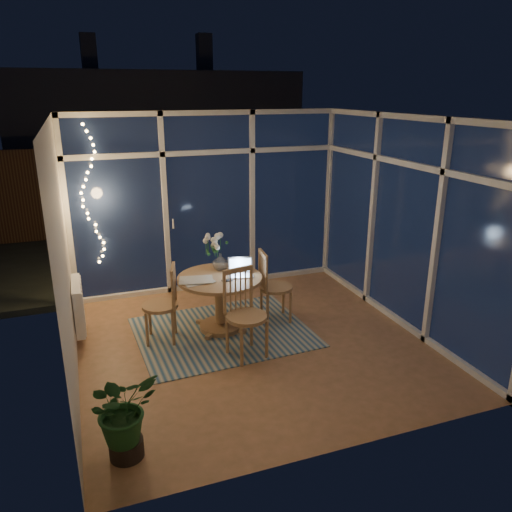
% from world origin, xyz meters
% --- Properties ---
extents(floor, '(4.00, 4.00, 0.00)m').
position_xyz_m(floor, '(0.00, 0.00, 0.00)').
color(floor, olive).
rests_on(floor, ground).
extents(ceiling, '(4.00, 4.00, 0.00)m').
position_xyz_m(ceiling, '(0.00, 0.00, 2.60)').
color(ceiling, white).
rests_on(ceiling, wall_back).
extents(wall_back, '(4.00, 0.04, 2.60)m').
position_xyz_m(wall_back, '(0.00, 2.00, 1.30)').
color(wall_back, beige).
rests_on(wall_back, floor).
extents(wall_front, '(4.00, 0.04, 2.60)m').
position_xyz_m(wall_front, '(0.00, -2.00, 1.30)').
color(wall_front, beige).
rests_on(wall_front, floor).
extents(wall_left, '(0.04, 4.00, 2.60)m').
position_xyz_m(wall_left, '(-2.00, 0.00, 1.30)').
color(wall_left, beige).
rests_on(wall_left, floor).
extents(wall_right, '(0.04, 4.00, 2.60)m').
position_xyz_m(wall_right, '(2.00, 0.00, 1.30)').
color(wall_right, beige).
rests_on(wall_right, floor).
extents(window_wall_back, '(4.00, 0.10, 2.60)m').
position_xyz_m(window_wall_back, '(0.00, 1.96, 1.30)').
color(window_wall_back, white).
rests_on(window_wall_back, floor).
extents(window_wall_right, '(0.10, 4.00, 2.60)m').
position_xyz_m(window_wall_right, '(1.96, 0.00, 1.30)').
color(window_wall_right, white).
rests_on(window_wall_right, floor).
extents(radiator, '(0.10, 0.70, 0.58)m').
position_xyz_m(radiator, '(-1.94, 0.90, 0.40)').
color(radiator, white).
rests_on(radiator, wall_left).
extents(fairy_lights, '(0.24, 0.10, 1.85)m').
position_xyz_m(fairy_lights, '(-1.65, 1.88, 1.52)').
color(fairy_lights, '#FBBB64').
rests_on(fairy_lights, window_wall_back).
extents(garden_patio, '(12.00, 6.00, 0.10)m').
position_xyz_m(garden_patio, '(0.50, 5.00, -0.06)').
color(garden_patio, black).
rests_on(garden_patio, ground).
extents(garden_fence, '(11.00, 0.08, 1.80)m').
position_xyz_m(garden_fence, '(0.00, 5.50, 0.90)').
color(garden_fence, '#361C13').
rests_on(garden_fence, ground).
extents(neighbour_roof, '(7.00, 3.00, 2.20)m').
position_xyz_m(neighbour_roof, '(0.30, 8.50, 2.20)').
color(neighbour_roof, '#2D2F37').
rests_on(neighbour_roof, ground).
extents(garden_shrubs, '(0.90, 0.90, 0.90)m').
position_xyz_m(garden_shrubs, '(-0.80, 3.40, 0.45)').
color(garden_shrubs, black).
rests_on(garden_shrubs, ground).
extents(rug, '(2.14, 1.75, 0.01)m').
position_xyz_m(rug, '(-0.29, 0.38, 0.01)').
color(rug, '#B3AE92').
rests_on(rug, floor).
extents(dining_table, '(1.08, 1.08, 0.71)m').
position_xyz_m(dining_table, '(-0.29, 0.48, 0.35)').
color(dining_table, olive).
rests_on(dining_table, floor).
extents(chair_left, '(0.54, 0.54, 0.96)m').
position_xyz_m(chair_left, '(-1.03, 0.44, 0.48)').
color(chair_left, olive).
rests_on(chair_left, floor).
extents(chair_right, '(0.49, 0.49, 0.96)m').
position_xyz_m(chair_right, '(0.46, 0.49, 0.48)').
color(chair_right, olive).
rests_on(chair_right, floor).
extents(chair_front, '(0.56, 0.56, 1.02)m').
position_xyz_m(chair_front, '(-0.19, -0.26, 0.51)').
color(chair_front, olive).
rests_on(chair_front, floor).
extents(laptop, '(0.36, 0.33, 0.22)m').
position_xyz_m(laptop, '(-0.03, 0.43, 0.82)').
color(laptop, silver).
rests_on(laptop, dining_table).
extents(flower_vase, '(0.21, 0.21, 0.21)m').
position_xyz_m(flower_vase, '(-0.20, 0.72, 0.81)').
color(flower_vase, silver).
rests_on(flower_vase, dining_table).
extents(bowl, '(0.16, 0.16, 0.04)m').
position_xyz_m(bowl, '(0.09, 0.66, 0.72)').
color(bowl, white).
rests_on(bowl, dining_table).
extents(newspapers, '(0.38, 0.29, 0.02)m').
position_xyz_m(newspapers, '(-0.57, 0.44, 0.71)').
color(newspapers, silver).
rests_on(newspapers, dining_table).
extents(phone, '(0.12, 0.06, 0.01)m').
position_xyz_m(phone, '(-0.24, 0.32, 0.71)').
color(phone, black).
rests_on(phone, dining_table).
extents(potted_plant, '(0.68, 0.64, 0.76)m').
position_xyz_m(potted_plant, '(-1.65, -1.47, 0.38)').
color(potted_plant, '#18451C').
rests_on(potted_plant, floor).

